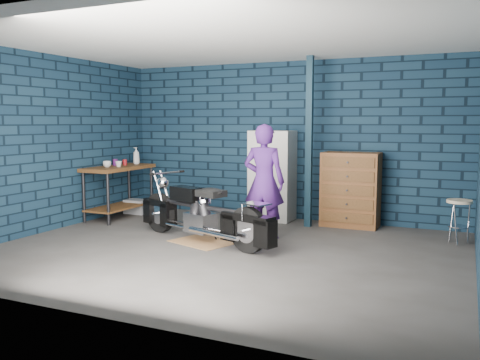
% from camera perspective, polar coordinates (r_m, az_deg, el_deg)
% --- Properties ---
extents(ground, '(6.00, 6.00, 0.00)m').
position_cam_1_polar(ground, '(6.71, -1.78, -7.91)').
color(ground, '#494644').
rests_on(ground, ground).
extents(room_walls, '(6.02, 5.01, 2.71)m').
position_cam_1_polar(room_walls, '(7.00, 0.17, 8.42)').
color(room_walls, '#102437').
rests_on(room_walls, ground).
extents(support_post, '(0.10, 0.10, 2.70)m').
position_cam_1_polar(support_post, '(8.12, 7.76, 4.20)').
color(support_post, '#122B39').
rests_on(support_post, ground).
extents(workbench, '(0.60, 1.40, 0.91)m').
position_cam_1_polar(workbench, '(9.12, -13.39, -1.32)').
color(workbench, brown).
rests_on(workbench, ground).
extents(drip_mat, '(0.99, 0.86, 0.01)m').
position_cam_1_polar(drip_mat, '(7.17, -4.19, -6.94)').
color(drip_mat, brown).
rests_on(drip_mat, ground).
extents(motorcycle, '(2.21, 1.24, 0.94)m').
position_cam_1_polar(motorcycle, '(7.08, -4.22, -3.25)').
color(motorcycle, black).
rests_on(motorcycle, ground).
extents(person, '(0.63, 0.44, 1.65)m').
position_cam_1_polar(person, '(7.27, 2.72, -0.18)').
color(person, '#431C6A').
rests_on(person, ground).
extents(storage_bin, '(0.41, 0.29, 0.25)m').
position_cam_1_polar(storage_bin, '(9.53, -11.50, -2.93)').
color(storage_bin, gray).
rests_on(storage_bin, ground).
extents(locker, '(0.71, 0.51, 1.53)m').
position_cam_1_polar(locker, '(8.66, 3.63, 0.49)').
color(locker, beige).
rests_on(locker, ground).
extents(tool_chest, '(0.89, 0.50, 1.19)m').
position_cam_1_polar(tool_chest, '(8.31, 12.29, -1.07)').
color(tool_chest, brown).
rests_on(tool_chest, ground).
extents(shop_stool, '(0.41, 0.41, 0.62)m').
position_cam_1_polar(shop_stool, '(7.60, 23.33, -4.36)').
color(shop_stool, '#C4B494').
rests_on(shop_stool, ground).
extents(cup_a, '(0.14, 0.14, 0.11)m').
position_cam_1_polar(cup_a, '(8.89, -14.71, 1.74)').
color(cup_a, '#C4B494').
rests_on(cup_a, workbench).
extents(cup_b, '(0.13, 0.13, 0.10)m').
position_cam_1_polar(cup_b, '(8.91, -13.47, 1.76)').
color(cup_b, '#C4B494').
rests_on(cup_b, workbench).
extents(mug_purple, '(0.10, 0.10, 0.11)m').
position_cam_1_polar(mug_purple, '(9.20, -13.83, 1.94)').
color(mug_purple, '#581965').
rests_on(mug_purple, workbench).
extents(mug_red, '(0.08, 0.08, 0.10)m').
position_cam_1_polar(mug_red, '(9.23, -12.81, 1.94)').
color(mug_red, maroon).
rests_on(mug_red, workbench).
extents(bottle, '(0.15, 0.15, 0.30)m').
position_cam_1_polar(bottle, '(9.47, -11.56, 2.70)').
color(bottle, gray).
rests_on(bottle, workbench).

